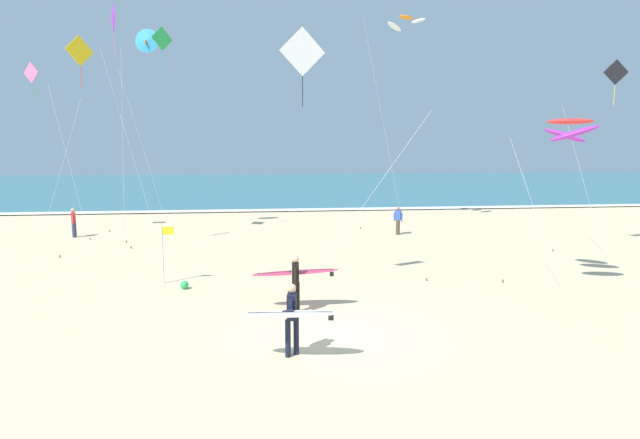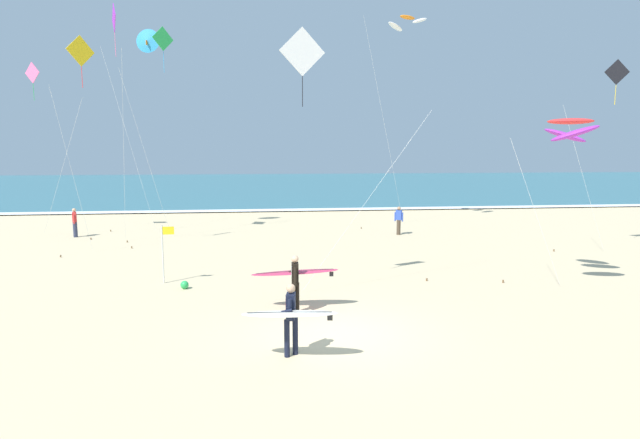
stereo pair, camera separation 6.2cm
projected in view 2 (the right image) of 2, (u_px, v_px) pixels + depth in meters
The scene contains 18 objects.
ground_plane at pixel (334, 333), 13.25m from camera, with size 160.00×160.00×0.00m, color #D1BA8E.
ocean_water at pixel (275, 185), 68.99m from camera, with size 160.00×60.00×0.08m, color #336B7A.
shoreline_foam at pixel (285, 210), 39.75m from camera, with size 160.00×1.51×0.01m, color white.
surfer_lead at pixel (295, 276), 14.99m from camera, with size 2.62×0.96×1.71m.
surfer_trailing at pixel (290, 314), 11.53m from camera, with size 2.20×1.04×1.71m.
kite_diamond_golden_near at pixel (80, 57), 22.64m from camera, with size 1.48×1.71×9.76m.
kite_arc_scarlet_mid at pixel (570, 130), 16.98m from camera, with size 2.99×3.30×5.77m.
kite_diamond_violet_far at pixel (114, 25), 25.37m from camera, with size 1.18×3.07×11.95m.
kite_diamond_rose_high at pixel (35, 80), 27.36m from camera, with size 3.60×2.18×9.39m.
kite_diamond_emerald_low at pixel (162, 46), 26.66m from camera, with size 2.41×2.10×11.11m.
kite_delta_cobalt_distant at pixel (147, 41), 28.12m from camera, with size 3.37×0.78×11.37m.
kite_arc_amber_close at pixel (407, 22), 31.41m from camera, with size 4.35×3.41×12.91m.
kite_diamond_ivory_outer at pixel (305, 58), 16.03m from camera, with size 5.35×1.20×8.53m.
kite_diamond_charcoal_extra at pixel (615, 80), 22.77m from camera, with size 2.83×0.48×8.72m.
bystander_blue_top at pixel (399, 220), 28.53m from camera, with size 0.44×0.32×1.59m.
bystander_red_top at pixel (75, 222), 27.73m from camera, with size 0.24×0.49×1.59m.
lifeguard_flag at pixel (164, 248), 18.08m from camera, with size 0.45×0.05×2.10m.
beach_ball at pixel (185, 285), 17.47m from camera, with size 0.28×0.28×0.28m, color green.
Camera 2 is at (-1.81, -12.60, 4.73)m, focal length 28.66 mm.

